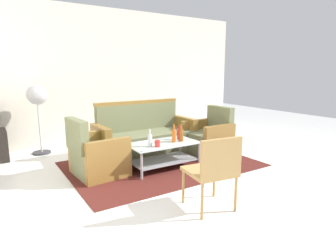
% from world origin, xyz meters
% --- Properties ---
extents(ground_plane, '(14.00, 14.00, 0.00)m').
position_xyz_m(ground_plane, '(0.00, 0.00, 0.00)').
color(ground_plane, white).
extents(wall_back, '(6.52, 0.12, 2.80)m').
position_xyz_m(wall_back, '(0.00, 3.06, 1.40)').
color(wall_back, silver).
rests_on(wall_back, ground).
extents(rug, '(2.92, 2.02, 0.01)m').
position_xyz_m(rug, '(-0.08, 0.86, 0.01)').
color(rug, '#511E19').
rests_on(rug, ground).
extents(couch, '(1.81, 0.76, 0.96)m').
position_xyz_m(couch, '(-0.05, 1.47, 0.32)').
color(couch, '#6B704C').
rests_on(couch, rug).
extents(armchair_left, '(0.75, 0.81, 0.85)m').
position_xyz_m(armchair_left, '(-1.13, 0.95, 0.29)').
color(armchair_left, '#6B704C').
rests_on(armchair_left, rug).
extents(armchair_right, '(0.71, 0.77, 0.85)m').
position_xyz_m(armchair_right, '(0.97, 0.93, 0.29)').
color(armchair_right, '#6B704C').
rests_on(armchair_right, rug).
extents(coffee_table, '(1.10, 0.60, 0.40)m').
position_xyz_m(coffee_table, '(-0.15, 0.69, 0.27)').
color(coffee_table, silver).
rests_on(coffee_table, rug).
extents(bottle_clear, '(0.07, 0.07, 0.26)m').
position_xyz_m(bottle_clear, '(-0.42, 0.61, 0.51)').
color(bottle_clear, silver).
rests_on(bottle_clear, coffee_table).
extents(bottle_orange, '(0.06, 0.06, 0.29)m').
position_xyz_m(bottle_orange, '(0.02, 0.64, 0.52)').
color(bottle_orange, '#D85919').
rests_on(bottle_orange, coffee_table).
extents(bottle_brown, '(0.07, 0.07, 0.27)m').
position_xyz_m(bottle_brown, '(0.15, 0.63, 0.51)').
color(bottle_brown, brown).
rests_on(bottle_brown, coffee_table).
extents(bottle_red, '(0.07, 0.07, 0.22)m').
position_xyz_m(bottle_red, '(0.20, 0.75, 0.49)').
color(bottle_red, red).
rests_on(bottle_red, coffee_table).
extents(cup, '(0.08, 0.08, 0.10)m').
position_xyz_m(cup, '(-0.34, 0.54, 0.46)').
color(cup, red).
rests_on(cup, coffee_table).
extents(pedestal_fan, '(0.36, 0.36, 1.27)m').
position_xyz_m(pedestal_fan, '(-1.62, 2.60, 1.01)').
color(pedestal_fan, '#2D2D33').
rests_on(pedestal_fan, ground).
extents(wicker_chair, '(0.54, 0.54, 0.84)m').
position_xyz_m(wicker_chair, '(-0.42, -0.79, 0.49)').
color(wicker_chair, '#AD844C').
rests_on(wicker_chair, ground).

